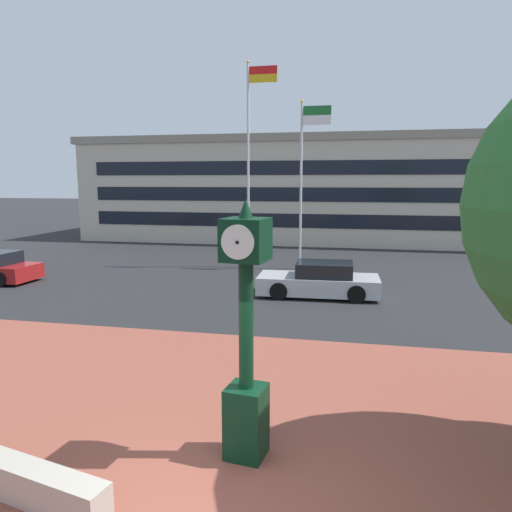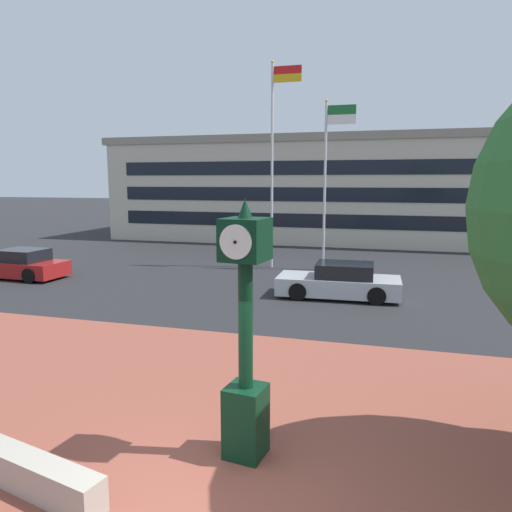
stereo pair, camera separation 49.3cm
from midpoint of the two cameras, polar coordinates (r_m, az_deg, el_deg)
The scene contains 8 objects.
ground_plane at distance 7.14m, azimuth -7.20°, elevation -27.76°, with size 200.00×200.00×0.00m, color #262628.
plaza_brick_paving at distance 8.37m, azimuth -3.50°, elevation -21.65°, with size 44.00×11.10×0.01m, color brown.
planter_wall at distance 8.10m, azimuth -28.53°, elevation -21.92°, with size 3.20×0.40×0.50m, color #ADA393.
street_clock at distance 7.42m, azimuth -3.10°, elevation -10.38°, with size 0.70×0.74×4.00m.
car_street_near at distance 18.08m, azimuth 6.74°, elevation -2.94°, with size 4.49×2.04×1.28m.
flagpole_primary at distance 23.70m, azimuth -1.29°, elevation 11.96°, with size 1.45×0.14×9.81m.
flagpole_secondary at distance 23.22m, azimuth 5.05°, elevation 9.70°, with size 1.42×0.14×7.94m.
civic_building at distance 36.58m, azimuth 5.11°, elevation 7.87°, with size 31.16×10.82×7.26m.
Camera 1 is at (1.70, -5.46, 4.25)m, focal length 33.96 mm.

